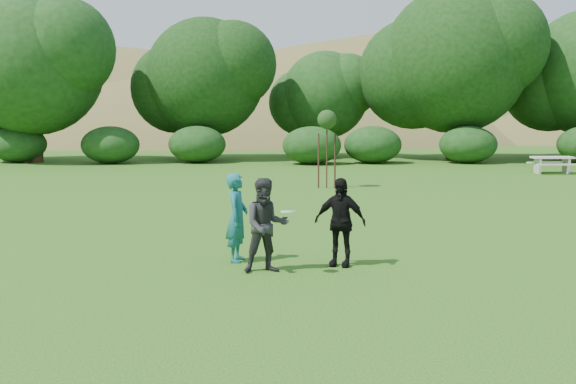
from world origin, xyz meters
name	(u,v)px	position (x,y,z in m)	size (l,w,h in m)	color
ground	(293,274)	(0.00, 0.00, 0.00)	(120.00, 120.00, 0.00)	#19470C
player_teal	(237,218)	(-1.02, 1.07, 0.84)	(0.61, 0.40, 1.68)	#18636C
player_grey	(266,225)	(-0.47, 0.14, 0.84)	(0.81, 0.63, 1.67)	#29292C
player_black	(340,222)	(0.89, 0.62, 0.82)	(0.96, 0.40, 1.64)	black
frisbee	(289,212)	(-0.08, -0.15, 1.12)	(0.27, 0.27, 0.05)	white
sapling	(327,122)	(1.71, 13.75, 2.42)	(0.70, 0.70, 2.85)	#3A2116
picnic_table	(552,162)	(12.30, 19.46, 0.52)	(1.80, 1.48, 0.76)	beige
hillside	(267,240)	(-0.56, 68.45, -11.97)	(150.00, 72.00, 52.00)	olive
tree_row	(333,73)	(3.23, 28.68, 4.87)	(53.92, 10.38, 9.62)	#3A2616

